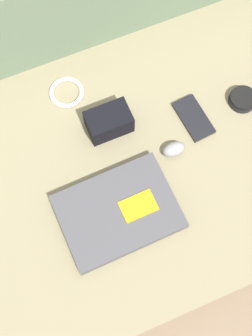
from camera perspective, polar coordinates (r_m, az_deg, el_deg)
name	(u,v)px	position (r m, az deg, el deg)	size (l,w,h in m)	color
ground_plane	(126,186)	(1.39, 0.00, -2.24)	(8.00, 8.00, 0.00)	#7A6651
couch_seat	(126,179)	(1.32, 0.00, -1.32)	(1.17, 0.79, 0.14)	#847A5B
couch_backrest	(59,10)	(1.42, -8.23, 18.47)	(1.17, 0.20, 0.45)	#60755B
laptop	(118,212)	(1.20, -0.95, -5.38)	(0.30, 0.22, 0.03)	#47474C
computer_mouse	(174,149)	(1.26, 5.83, 2.29)	(0.06, 0.04, 0.04)	gray
speaker_puck	(243,99)	(1.36, 14.04, 8.14)	(0.08, 0.08, 0.03)	black
phone_silver	(194,118)	(1.32, 8.24, 6.05)	(0.08, 0.13, 0.01)	black
camera_pouch	(109,122)	(1.27, -2.11, 5.66)	(0.12, 0.08, 0.07)	black
cable_coil	(66,92)	(1.35, -7.27, 9.15)	(0.10, 0.10, 0.01)	white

